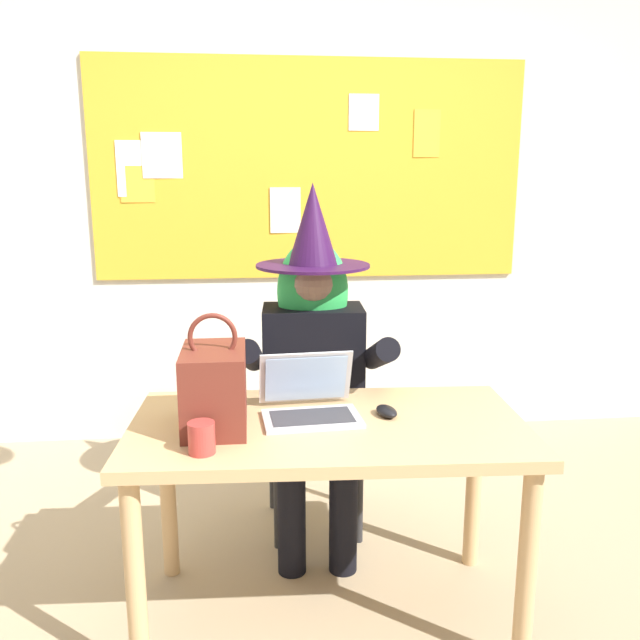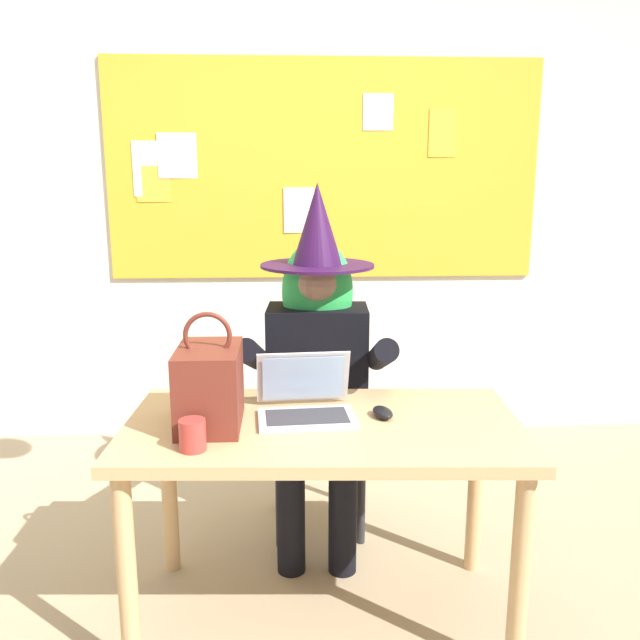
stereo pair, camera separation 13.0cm
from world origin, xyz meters
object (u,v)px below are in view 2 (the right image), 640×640
at_px(chair_at_desk, 316,408).
at_px(computer_mouse, 383,412).
at_px(desk_main, 323,450).
at_px(person_costumed, 317,350).
at_px(laptop, 305,402).
at_px(handbag, 209,386).
at_px(coffee_mug, 193,435).

xyz_separation_m(chair_at_desk, computer_mouse, (0.19, -0.67, 0.23)).
bearing_deg(desk_main, computer_mouse, 9.53).
height_order(desk_main, chair_at_desk, chair_at_desk).
height_order(desk_main, person_costumed, person_costumed).
xyz_separation_m(laptop, handbag, (-0.31, -0.07, 0.09)).
relative_size(laptop, coffee_mug, 3.58).
relative_size(computer_mouse, handbag, 0.28).
xyz_separation_m(handbag, coffee_mug, (-0.03, -0.20, -0.09)).
distance_m(laptop, coffee_mug, 0.44).
bearing_deg(person_costumed, coffee_mug, -24.14).
relative_size(person_costumed, laptop, 4.39).
distance_m(desk_main, chair_at_desk, 0.71).
relative_size(computer_mouse, coffee_mug, 1.09).
distance_m(chair_at_desk, coffee_mug, 1.03).
distance_m(chair_at_desk, handbag, 0.87).
bearing_deg(chair_at_desk, computer_mouse, 14.76).
bearing_deg(laptop, chair_at_desk, 80.27).
height_order(person_costumed, coffee_mug, person_costumed).
bearing_deg(person_costumed, chair_at_desk, -177.51).
distance_m(person_costumed, handbag, 0.70).
distance_m(person_costumed, laptop, 0.52).
bearing_deg(desk_main, laptop, 129.35).
bearing_deg(laptop, handbag, -170.79).
distance_m(laptop, computer_mouse, 0.26).
relative_size(chair_at_desk, handbag, 2.42).
bearing_deg(coffee_mug, handbag, 81.62).
relative_size(person_costumed, computer_mouse, 14.37).
bearing_deg(desk_main, handbag, -179.37).
xyz_separation_m(desk_main, handbag, (-0.37, -0.00, 0.23)).
bearing_deg(chair_at_desk, person_costumed, -2.03).
distance_m(desk_main, person_costumed, 0.61).
height_order(person_costumed, computer_mouse, person_costumed).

